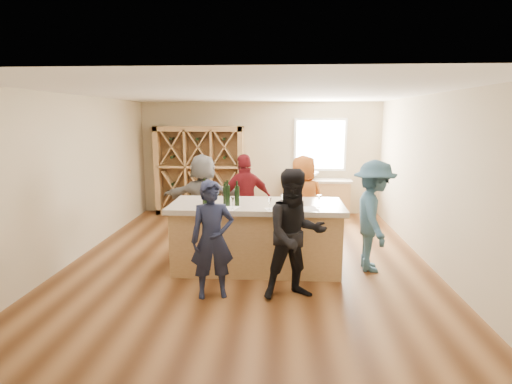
# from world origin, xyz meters

# --- Properties ---
(floor) EXTENTS (6.00, 7.00, 0.10)m
(floor) POSITION_xyz_m (0.00, 0.00, -0.05)
(floor) COLOR brown
(floor) RESTS_ON ground
(ceiling) EXTENTS (6.00, 7.00, 0.10)m
(ceiling) POSITION_xyz_m (0.00, 0.00, 2.85)
(ceiling) COLOR white
(ceiling) RESTS_ON ground
(wall_back) EXTENTS (6.00, 0.10, 2.80)m
(wall_back) POSITION_xyz_m (0.00, 3.55, 1.40)
(wall_back) COLOR tan
(wall_back) RESTS_ON ground
(wall_front) EXTENTS (6.00, 0.10, 2.80)m
(wall_front) POSITION_xyz_m (0.00, -3.55, 1.40)
(wall_front) COLOR tan
(wall_front) RESTS_ON ground
(wall_left) EXTENTS (0.10, 7.00, 2.80)m
(wall_left) POSITION_xyz_m (-3.05, 0.00, 1.40)
(wall_left) COLOR tan
(wall_left) RESTS_ON ground
(wall_right) EXTENTS (0.10, 7.00, 2.80)m
(wall_right) POSITION_xyz_m (3.05, 0.00, 1.40)
(wall_right) COLOR tan
(wall_right) RESTS_ON ground
(window_frame) EXTENTS (1.30, 0.06, 1.30)m
(window_frame) POSITION_xyz_m (1.50, 3.47, 1.75)
(window_frame) COLOR white
(window_frame) RESTS_ON wall_back
(window_pane) EXTENTS (1.18, 0.01, 1.18)m
(window_pane) POSITION_xyz_m (1.50, 3.44, 1.75)
(window_pane) COLOR white
(window_pane) RESTS_ON wall_back
(wine_rack) EXTENTS (2.20, 0.45, 2.20)m
(wine_rack) POSITION_xyz_m (-1.50, 3.27, 1.10)
(wine_rack) COLOR tan
(wine_rack) RESTS_ON floor
(back_counter_base) EXTENTS (1.60, 0.58, 0.86)m
(back_counter_base) POSITION_xyz_m (1.40, 3.20, 0.43)
(back_counter_base) COLOR tan
(back_counter_base) RESTS_ON floor
(back_counter_top) EXTENTS (1.70, 0.62, 0.06)m
(back_counter_top) POSITION_xyz_m (1.40, 3.20, 0.89)
(back_counter_top) COLOR #B6AA95
(back_counter_top) RESTS_ON back_counter_base
(sink) EXTENTS (0.54, 0.54, 0.19)m
(sink) POSITION_xyz_m (1.20, 3.20, 1.01)
(sink) COLOR silver
(sink) RESTS_ON back_counter_top
(faucet) EXTENTS (0.02, 0.02, 0.30)m
(faucet) POSITION_xyz_m (1.20, 3.38, 1.07)
(faucet) COLOR silver
(faucet) RESTS_ON back_counter_top
(tasting_counter_base) EXTENTS (2.60, 1.00, 1.00)m
(tasting_counter_base) POSITION_xyz_m (0.15, -0.39, 0.50)
(tasting_counter_base) COLOR tan
(tasting_counter_base) RESTS_ON floor
(tasting_counter_top) EXTENTS (2.72, 1.12, 0.08)m
(tasting_counter_top) POSITION_xyz_m (0.15, -0.39, 1.04)
(tasting_counter_top) COLOR #B6AA95
(tasting_counter_top) RESTS_ON tasting_counter_base
(wine_bottle_a) EXTENTS (0.09, 0.09, 0.33)m
(wine_bottle_a) POSITION_xyz_m (-0.65, -0.53, 1.25)
(wine_bottle_a) COLOR black
(wine_bottle_a) RESTS_ON tasting_counter_top
(wine_bottle_b) EXTENTS (0.09, 0.09, 0.32)m
(wine_bottle_b) POSITION_xyz_m (-0.53, -0.69, 1.24)
(wine_bottle_b) COLOR black
(wine_bottle_b) RESTS_ON tasting_counter_top
(wine_bottle_c) EXTENTS (0.07, 0.07, 0.28)m
(wine_bottle_c) POSITION_xyz_m (-0.34, -0.47, 1.22)
(wine_bottle_c) COLOR black
(wine_bottle_c) RESTS_ON tasting_counter_top
(wine_bottle_d) EXTENTS (0.08, 0.08, 0.32)m
(wine_bottle_d) POSITION_xyz_m (-0.29, -0.60, 1.24)
(wine_bottle_d) COLOR black
(wine_bottle_d) RESTS_ON tasting_counter_top
(wine_bottle_e) EXTENTS (0.09, 0.09, 0.31)m
(wine_bottle_e) POSITION_xyz_m (-0.14, -0.59, 1.23)
(wine_bottle_e) COLOR black
(wine_bottle_e) RESTS_ON tasting_counter_top
(wine_glass_a) EXTENTS (0.09, 0.09, 0.20)m
(wine_glass_a) POSITION_xyz_m (-0.18, -0.84, 1.18)
(wine_glass_a) COLOR white
(wine_glass_a) RESTS_ON tasting_counter_top
(wine_glass_b) EXTENTS (0.09, 0.09, 0.19)m
(wine_glass_b) POSITION_xyz_m (0.36, -0.87, 1.17)
(wine_glass_b) COLOR white
(wine_glass_b) RESTS_ON tasting_counter_top
(wine_glass_d) EXTENTS (0.08, 0.08, 0.18)m
(wine_glass_d) POSITION_xyz_m (0.55, -0.58, 1.17)
(wine_glass_d) COLOR white
(wine_glass_d) RESTS_ON tasting_counter_top
(wine_glass_e) EXTENTS (0.08, 0.08, 0.19)m
(wine_glass_e) POSITION_xyz_m (1.10, -0.62, 1.18)
(wine_glass_e) COLOR white
(wine_glass_e) RESTS_ON tasting_counter_top
(tasting_menu_a) EXTENTS (0.31, 0.36, 0.00)m
(tasting_menu_a) POSITION_xyz_m (-0.24, -0.76, 1.08)
(tasting_menu_a) COLOR white
(tasting_menu_a) RESTS_ON tasting_counter_top
(tasting_menu_b) EXTENTS (0.26, 0.31, 0.00)m
(tasting_menu_b) POSITION_xyz_m (0.41, -0.82, 1.08)
(tasting_menu_b) COLOR white
(tasting_menu_b) RESTS_ON tasting_counter_top
(tasting_menu_c) EXTENTS (0.29, 0.37, 0.00)m
(tasting_menu_c) POSITION_xyz_m (0.95, -0.74, 1.08)
(tasting_menu_c) COLOR white
(tasting_menu_c) RESTS_ON tasting_counter_top
(person_near_left) EXTENTS (0.67, 0.56, 1.61)m
(person_near_left) POSITION_xyz_m (-0.39, -1.46, 0.80)
(person_near_left) COLOR #191E38
(person_near_left) RESTS_ON floor
(person_near_right) EXTENTS (0.95, 0.69, 1.77)m
(person_near_right) POSITION_xyz_m (0.72, -1.43, 0.88)
(person_near_right) COLOR black
(person_near_right) RESTS_ON floor
(person_server) EXTENTS (0.58, 1.17, 1.77)m
(person_server) POSITION_xyz_m (1.99, -0.33, 0.89)
(person_server) COLOR #335972
(person_server) RESTS_ON floor
(person_far_mid) EXTENTS (1.16, 0.88, 1.76)m
(person_far_mid) POSITION_xyz_m (-0.13, 0.69, 0.88)
(person_far_mid) COLOR #590F14
(person_far_mid) RESTS_ON floor
(person_far_right) EXTENTS (0.95, 0.74, 1.73)m
(person_far_right) POSITION_xyz_m (0.95, 0.79, 0.87)
(person_far_right) COLOR #994C19
(person_far_right) RESTS_ON floor
(person_far_left) EXTENTS (1.63, 0.60, 1.75)m
(person_far_left) POSITION_xyz_m (-0.95, 0.86, 0.87)
(person_far_left) COLOR slate
(person_far_left) RESTS_ON floor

